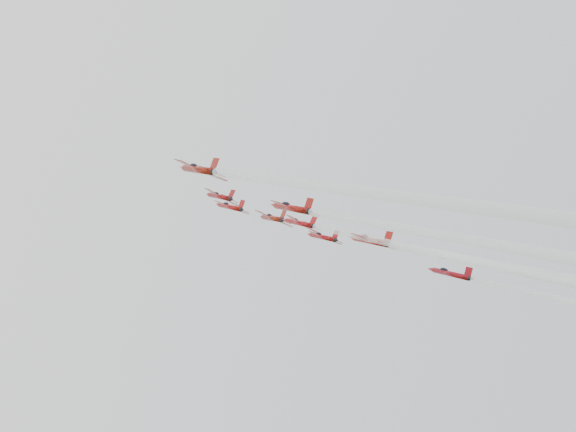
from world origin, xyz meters
TOP-DOWN VIEW (x-y plane):
  - jet_lead at (-0.40, 25.41)m, footprint 10.10×12.71m
  - jet_row2_left at (-11.18, 12.17)m, footprint 9.05×11.39m
  - jet_row2_center at (3.74, 13.25)m, footprint 10.13×12.75m
  - jet_row2_right at (16.21, 10.15)m, footprint 9.67×12.17m
  - jet_center at (2.77, -34.43)m, footprint 8.95×81.86m
  - jet_rear_farleft at (-30.99, -55.30)m, footprint 10.15×92.89m
  - jet_rear_left at (-11.83, -56.07)m, footprint 10.21×93.43m

SIDE VIEW (x-z plane):
  - jet_rear_left at x=-11.83m, z-range 80.93..143.07m
  - jet_rear_farleft at x=-30.99m, z-range 81.62..143.39m
  - jet_center at x=2.77m, z-range 99.03..153.46m
  - jet_row2_right at x=16.21m, z-range 151.45..159.88m
  - jet_row2_left at x=-11.18m, z-range 153.04..160.93m
  - jet_row2_center at x=3.74m, z-range 153.29..162.12m
  - jet_lead at x=-0.40m, z-range 161.30..170.11m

